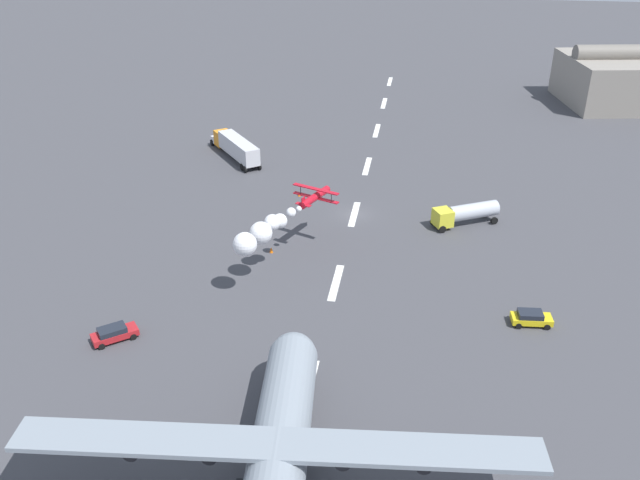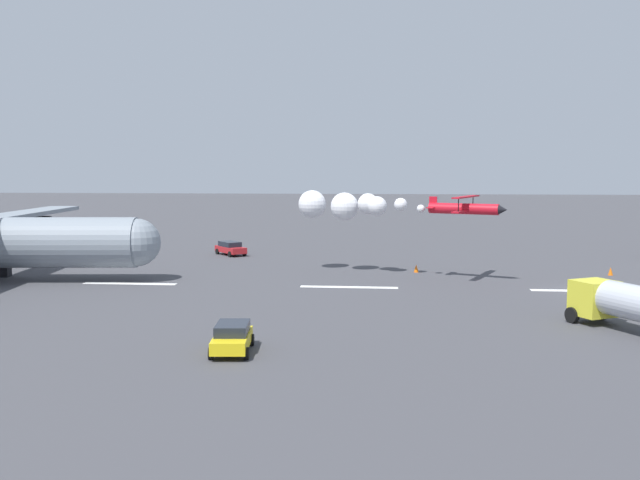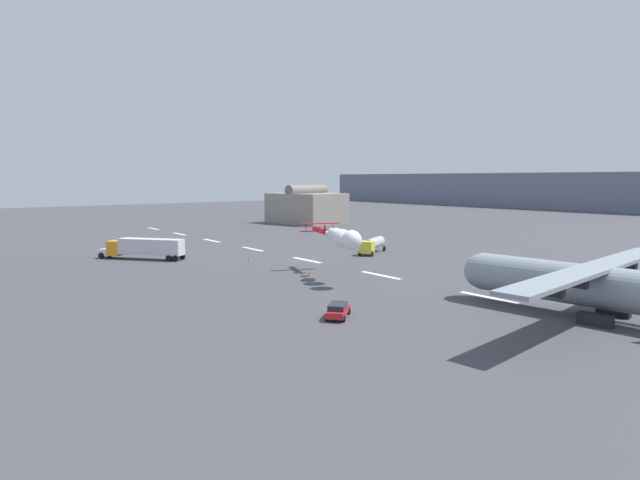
{
  "view_description": "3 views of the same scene",
  "coord_description": "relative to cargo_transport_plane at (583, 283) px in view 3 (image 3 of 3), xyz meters",
  "views": [
    {
      "loc": [
        83.02,
        8.55,
        39.76
      ],
      "look_at": [
        14.3,
        -2.55,
        3.12
      ],
      "focal_mm": 37.1,
      "sensor_mm": 36.0,
      "label": 1
    },
    {
      "loc": [
        15.47,
        56.79,
        9.6
      ],
      "look_at": [
        20.92,
        0.0,
        3.86
      ],
      "focal_mm": 39.46,
      "sensor_mm": 36.0,
      "label": 2
    },
    {
      "loc": [
        73.81,
        -54.51,
        14.33
      ],
      "look_at": [
        8.98,
        -4.05,
        4.7
      ],
      "focal_mm": 29.56,
      "sensor_mm": 36.0,
      "label": 3
    }
  ],
  "objects": [
    {
      "name": "fuel_tanker_truck",
      "position": [
        -47.35,
        15.11,
        -1.81
      ],
      "size": [
        6.62,
        9.23,
        2.9
      ],
      "color": "yellow",
      "rests_on": "ground"
    },
    {
      "name": "runway_stripe_0",
      "position": [
        -122.4,
        0.12,
        -3.55
      ],
      "size": [
        8.0,
        0.9,
        0.01
      ],
      "primitive_type": "cube",
      "color": "white",
      "rests_on": "ground"
    },
    {
      "name": "runway_stripe_4",
      "position": [
        -48.27,
        0.12,
        -3.55
      ],
      "size": [
        8.0,
        0.9,
        0.01
      ],
      "primitive_type": "cube",
      "color": "white",
      "rests_on": "ground"
    },
    {
      "name": "traffic_cone_far",
      "position": [
        -35.56,
        -8.84,
        -3.18
      ],
      "size": [
        0.44,
        0.44,
        0.75
      ],
      "primitive_type": "cone",
      "color": "orange",
      "rests_on": "ground"
    },
    {
      "name": "airport_staff_sedan",
      "position": [
        -24.73,
        21.22,
        -2.74
      ],
      "size": [
        2.34,
        4.26,
        1.52
      ],
      "color": "yellow",
      "rests_on": "ground"
    },
    {
      "name": "traffic_cone_near",
      "position": [
        -53.11,
        -8.64,
        -3.18
      ],
      "size": [
        0.44,
        0.44,
        0.75
      ],
      "primitive_type": "cone",
      "color": "orange",
      "rests_on": "ground"
    },
    {
      "name": "runway_stripe_1",
      "position": [
        -103.87,
        0.12,
        -3.55
      ],
      "size": [
        8.0,
        0.9,
        0.01
      ],
      "primitive_type": "cube",
      "color": "white",
      "rests_on": "ground"
    },
    {
      "name": "semi_truck_orange",
      "position": [
        -66.91,
        -22.13,
        -1.41
      ],
      "size": [
        14.1,
        11.98,
        3.7
      ],
      "color": "silver",
      "rests_on": "ground"
    },
    {
      "name": "followme_car_yellow",
      "position": [
        -15.27,
        -20.26,
        -2.74
      ],
      "size": [
        4.25,
        4.6,
        1.52
      ],
      "color": "#B21E23",
      "rests_on": "ground"
    },
    {
      "name": "runway_stripe_2",
      "position": [
        -85.33,
        0.12,
        -3.55
      ],
      "size": [
        8.0,
        0.9,
        0.01
      ],
      "primitive_type": "cube",
      "color": "white",
      "rests_on": "ground"
    },
    {
      "name": "runway_stripe_6",
      "position": [
        -11.21,
        0.12,
        -3.55
      ],
      "size": [
        8.0,
        0.9,
        0.01
      ],
      "primitive_type": "cube",
      "color": "white",
      "rests_on": "ground"
    },
    {
      "name": "stunt_biplane_red",
      "position": [
        -29.86,
        -7.74,
        2.75
      ],
      "size": [
        18.48,
        9.82,
        2.75
      ],
      "color": "red"
    },
    {
      "name": "hangar_building",
      "position": [
        -111.16,
        46.61,
        1.57
      ],
      "size": [
        24.11,
        21.14,
        12.29
      ],
      "color": "gray",
      "rests_on": "ground"
    },
    {
      "name": "ground_plane",
      "position": [
        -48.27,
        0.12,
        -3.55
      ],
      "size": [
        440.0,
        440.0,
        0.0
      ],
      "primitive_type": "plane",
      "color": "#424247",
      "rests_on": "ground"
    },
    {
      "name": "runway_stripe_3",
      "position": [
        -66.8,
        0.12,
        -3.55
      ],
      "size": [
        8.0,
        0.9,
        0.01
      ],
      "primitive_type": "cube",
      "color": "white",
      "rests_on": "ground"
    },
    {
      "name": "runway_stripe_5",
      "position": [
        -29.74,
        0.12,
        -3.55
      ],
      "size": [
        8.0,
        0.9,
        0.01
      ],
      "primitive_type": "cube",
      "color": "white",
      "rests_on": "ground"
    },
    {
      "name": "cargo_transport_plane",
      "position": [
        0.0,
        0.0,
        0.0
      ],
      "size": [
        27.62,
        37.83,
        11.54
      ],
      "color": "gray",
      "rests_on": "ground"
    }
  ]
}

